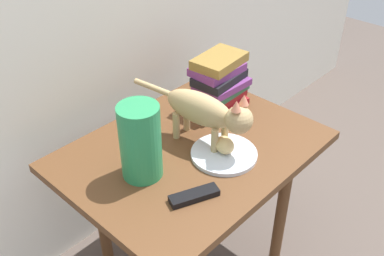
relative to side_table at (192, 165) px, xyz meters
The scene contains 7 objects.
side_table is the anchor object (origin of this frame).
plate 0.14m from the side_table, 69.87° to the right, with size 0.22×0.22×0.01m, color silver.
bread_roll 0.16m from the side_table, 66.45° to the right, with size 0.08×0.06×0.05m, color #E0BC7A.
cat 0.22m from the side_table, 23.92° to the right, with size 0.12×0.48×0.23m.
book_stack 0.34m from the side_table, 22.33° to the left, with size 0.22×0.17×0.20m.
green_vase 0.29m from the side_table, behind, with size 0.13×0.13×0.25m, color #288C51.
tv_remote 0.26m from the side_table, 135.36° to the right, with size 0.15×0.04×0.02m, color black.
Camera 1 is at (-0.88, -0.82, 1.51)m, focal length 41.65 mm.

